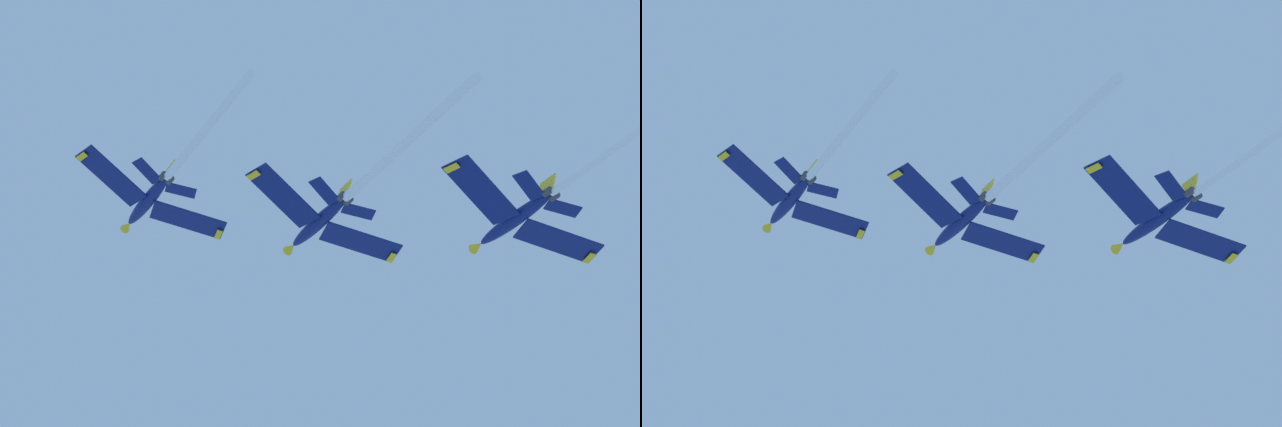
% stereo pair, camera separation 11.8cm
% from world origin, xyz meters
% --- Properties ---
extents(jet_lead, '(31.97, 19.98, 17.07)m').
position_xyz_m(jet_lead, '(19.18, -14.79, 123.81)').
color(jet_lead, navy).
extents(jet_second, '(34.05, 19.96, 17.95)m').
position_xyz_m(jet_second, '(7.72, -32.94, 115.29)').
color(jet_second, navy).
extents(jet_third, '(32.67, 19.92, 17.14)m').
position_xyz_m(jet_third, '(-2.94, -49.77, 109.41)').
color(jet_third, navy).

